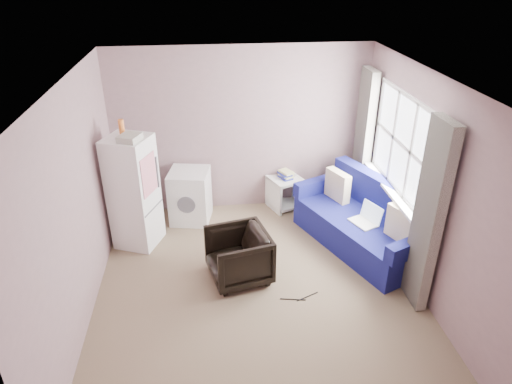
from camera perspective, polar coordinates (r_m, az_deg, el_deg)
room at (r=4.93m, az=0.44°, el=-0.59°), size 3.84×4.24×2.54m
armchair at (r=5.58m, az=-2.21°, el=-7.71°), size 0.79×0.82×0.72m
fridge at (r=6.26m, az=-15.04°, el=0.03°), size 0.69×0.69×1.76m
washing_machine at (r=6.83m, az=-8.25°, el=-0.35°), size 0.65×0.65×0.79m
side_table at (r=7.17m, az=3.64°, el=0.24°), size 0.59×0.59×0.63m
sofa at (r=6.40m, az=13.48°, el=-3.82°), size 1.63×2.20×0.89m
window_dressing at (r=6.04m, az=16.47°, el=2.21°), size 0.17×2.62×2.18m
floor_cables at (r=5.51m, az=5.55°, el=-13.04°), size 0.47×0.14×0.01m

